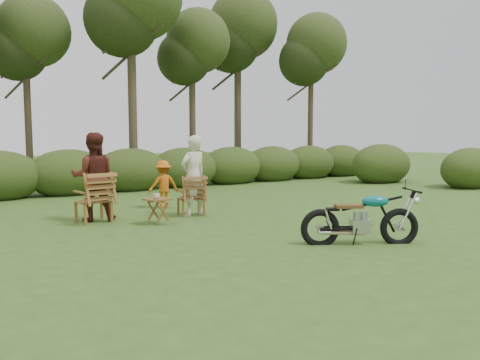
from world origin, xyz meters
TOP-DOWN VIEW (x-y plane):
  - ground at (0.00, 0.00)m, footprint 80.00×80.00m
  - tree_line at (0.50, 9.74)m, footprint 22.52×11.62m
  - motorcycle at (0.13, -0.59)m, footprint 1.97×1.58m
  - lawn_chair_right at (-0.78, 3.53)m, footprint 0.74×0.74m
  - lawn_chair_left at (-2.87, 3.90)m, footprint 0.79×0.79m
  - side_table at (-1.86, 2.95)m, footprint 0.58×0.52m
  - cup at (-1.91, 2.92)m, footprint 0.16×0.16m
  - adult_a at (-0.78, 3.41)m, footprint 0.72×0.54m
  - adult_b at (-2.79, 4.10)m, footprint 1.09×0.98m
  - child at (-0.83, 4.85)m, footprint 0.79×0.49m

SIDE VIEW (x-z plane):
  - ground at x=0.00m, z-range 0.00..0.00m
  - motorcycle at x=0.13m, z-range -0.54..0.54m
  - lawn_chair_right at x=-0.78m, z-range -0.45..0.45m
  - lawn_chair_left at x=-2.87m, z-range -0.52..0.52m
  - adult_a at x=-0.78m, z-range -0.90..0.90m
  - adult_b at x=-2.79m, z-range -0.93..0.93m
  - child at x=-0.83m, z-range -0.59..0.59m
  - side_table at x=-1.86m, z-range 0.00..0.52m
  - cup at x=-1.91m, z-range 0.52..0.63m
  - tree_line at x=0.50m, z-range -0.26..7.88m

